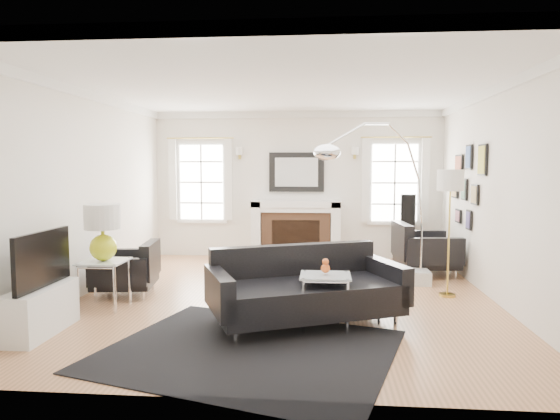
# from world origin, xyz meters

# --- Properties ---
(floor) EXTENTS (6.00, 6.00, 0.00)m
(floor) POSITION_xyz_m (0.00, 0.00, 0.00)
(floor) COLOR #9B6941
(floor) RESTS_ON ground
(back_wall) EXTENTS (5.50, 0.04, 2.80)m
(back_wall) POSITION_xyz_m (0.00, 3.00, 1.40)
(back_wall) COLOR silver
(back_wall) RESTS_ON floor
(front_wall) EXTENTS (5.50, 0.04, 2.80)m
(front_wall) POSITION_xyz_m (0.00, -3.00, 1.40)
(front_wall) COLOR silver
(front_wall) RESTS_ON floor
(left_wall) EXTENTS (0.04, 6.00, 2.80)m
(left_wall) POSITION_xyz_m (-2.75, 0.00, 1.40)
(left_wall) COLOR silver
(left_wall) RESTS_ON floor
(right_wall) EXTENTS (0.04, 6.00, 2.80)m
(right_wall) POSITION_xyz_m (2.75, 0.00, 1.40)
(right_wall) COLOR silver
(right_wall) RESTS_ON floor
(ceiling) EXTENTS (5.50, 6.00, 0.02)m
(ceiling) POSITION_xyz_m (0.00, 0.00, 2.80)
(ceiling) COLOR white
(ceiling) RESTS_ON back_wall
(crown_molding) EXTENTS (5.50, 6.00, 0.12)m
(crown_molding) POSITION_xyz_m (0.00, 0.00, 2.74)
(crown_molding) COLOR white
(crown_molding) RESTS_ON back_wall
(fireplace) EXTENTS (1.70, 0.69, 1.11)m
(fireplace) POSITION_xyz_m (0.00, 2.79, 0.54)
(fireplace) COLOR white
(fireplace) RESTS_ON floor
(mantel_mirror) EXTENTS (1.05, 0.07, 0.75)m
(mantel_mirror) POSITION_xyz_m (0.00, 2.95, 1.65)
(mantel_mirror) COLOR black
(mantel_mirror) RESTS_ON back_wall
(window_left) EXTENTS (1.24, 0.15, 1.62)m
(window_left) POSITION_xyz_m (-1.85, 2.95, 1.46)
(window_left) COLOR white
(window_left) RESTS_ON back_wall
(window_right) EXTENTS (1.24, 0.15, 1.62)m
(window_right) POSITION_xyz_m (1.85, 2.95, 1.46)
(window_right) COLOR white
(window_right) RESTS_ON back_wall
(gallery_wall) EXTENTS (0.04, 1.73, 1.29)m
(gallery_wall) POSITION_xyz_m (2.72, 1.30, 1.53)
(gallery_wall) COLOR black
(gallery_wall) RESTS_ON right_wall
(tv_unit) EXTENTS (0.35, 1.00, 1.09)m
(tv_unit) POSITION_xyz_m (-2.44, -1.70, 0.33)
(tv_unit) COLOR white
(tv_unit) RESTS_ON floor
(area_rug) EXTENTS (3.16, 2.87, 0.01)m
(area_rug) POSITION_xyz_m (-0.19, -2.00, 0.01)
(area_rug) COLOR black
(area_rug) RESTS_ON floor
(sofa) EXTENTS (2.33, 1.71, 0.69)m
(sofa) POSITION_xyz_m (0.30, -1.08, 0.38)
(sofa) COLOR black
(sofa) RESTS_ON floor
(armchair_left) EXTENTS (0.90, 0.98, 0.60)m
(armchair_left) POSITION_xyz_m (-2.14, -0.03, 0.33)
(armchair_left) COLOR black
(armchair_left) RESTS_ON floor
(armchair_right) EXTENTS (1.01, 1.11, 0.69)m
(armchair_right) POSITION_xyz_m (2.13, 1.63, 0.39)
(armchair_right) COLOR black
(armchair_right) RESTS_ON floor
(coffee_table) EXTENTS (1.01, 1.01, 0.45)m
(coffee_table) POSITION_xyz_m (0.67, -0.68, 0.42)
(coffee_table) COLOR silver
(coffee_table) RESTS_ON floor
(side_table_left) EXTENTS (0.54, 0.54, 0.60)m
(side_table_left) POSITION_xyz_m (-2.20, -0.70, 0.49)
(side_table_left) COLOR silver
(side_table_left) RESTS_ON floor
(nesting_table) EXTENTS (0.54, 0.45, 0.59)m
(nesting_table) POSITION_xyz_m (0.54, -1.28, 0.47)
(nesting_table) COLOR silver
(nesting_table) RESTS_ON floor
(gourd_lamp) EXTENTS (0.44, 0.44, 0.70)m
(gourd_lamp) POSITION_xyz_m (-2.20, -0.70, 1.00)
(gourd_lamp) COLOR yellow
(gourd_lamp) RESTS_ON side_table_left
(orange_vase) EXTENTS (0.10, 0.10, 0.16)m
(orange_vase) POSITION_xyz_m (0.54, -1.28, 0.68)
(orange_vase) COLOR #D8551B
(orange_vase) RESTS_ON nesting_table
(arc_floor_lamp) EXTENTS (1.73, 1.60, 2.44)m
(arc_floor_lamp) POSITION_xyz_m (1.26, 0.32, 1.32)
(arc_floor_lamp) COLOR white
(arc_floor_lamp) RESTS_ON floor
(stick_floor_lamp) EXTENTS (0.35, 0.35, 1.72)m
(stick_floor_lamp) POSITION_xyz_m (2.20, 0.23, 1.49)
(stick_floor_lamp) COLOR gold
(stick_floor_lamp) RESTS_ON floor
(speaker_tower) EXTENTS (0.30, 0.30, 1.25)m
(speaker_tower) POSITION_xyz_m (2.07, 2.65, 0.63)
(speaker_tower) COLOR black
(speaker_tower) RESTS_ON floor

